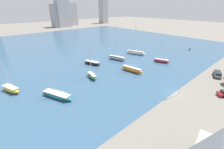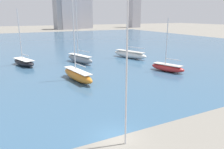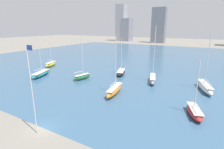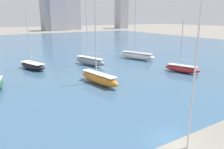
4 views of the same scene
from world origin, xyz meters
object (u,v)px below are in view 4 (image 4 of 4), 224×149
sailboat_black (33,65)px  sailboat_orange (99,78)px  flag_pole (196,64)px  sailboat_red (182,68)px  sailboat_gray (90,61)px  sailboat_white (137,56)px

sailboat_black → sailboat_orange: 18.15m
flag_pole → sailboat_black: 37.75m
sailboat_red → sailboat_orange: 18.08m
sailboat_black → sailboat_gray: sailboat_gray is taller
sailboat_white → sailboat_orange: sailboat_white is taller
flag_pole → sailboat_gray: size_ratio=0.84×
sailboat_red → sailboat_orange: sailboat_orange is taller
flag_pole → sailboat_white: bearing=57.9°
sailboat_white → sailboat_gray: 13.70m
sailboat_black → sailboat_orange: bearing=-86.6°
sailboat_orange → sailboat_white: bearing=27.3°
sailboat_black → sailboat_red: bearing=-55.9°
flag_pole → sailboat_white: size_ratio=0.88×
sailboat_orange → sailboat_gray: size_ratio=0.86×
flag_pole → sailboat_orange: bearing=83.2°
sailboat_red → sailboat_gray: sailboat_gray is taller
flag_pole → sailboat_orange: (2.38, 20.11, -6.31)m
sailboat_red → sailboat_gray: bearing=109.2°
sailboat_black → sailboat_orange: (6.87, -16.80, 0.21)m
sailboat_black → flag_pole: bearing=-101.9°
sailboat_red → sailboat_gray: size_ratio=0.64×
flag_pole → sailboat_red: flag_pole is taller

